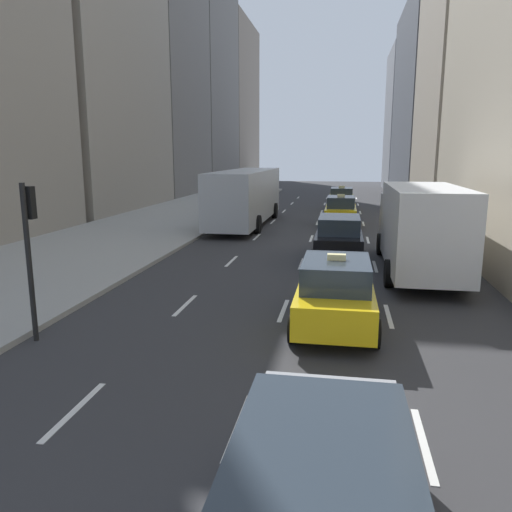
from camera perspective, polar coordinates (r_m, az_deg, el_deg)
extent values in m
cube|color=#9E9E99|center=(28.58, -13.14, 2.98)|extent=(8.00, 66.00, 0.15)
cube|color=white|center=(9.23, -20.00, -16.25)|extent=(0.12, 2.00, 0.01)
cube|color=white|center=(14.33, -8.09, -5.58)|extent=(0.12, 2.00, 0.01)
cube|color=white|center=(19.94, -2.82, -0.59)|extent=(0.12, 2.00, 0.01)
cube|color=white|center=(25.72, 0.10, 2.20)|extent=(0.12, 2.00, 0.01)
cube|color=white|center=(31.59, 1.94, 3.95)|extent=(0.12, 2.00, 0.01)
cube|color=white|center=(37.49, 3.21, 5.15)|extent=(0.12, 2.00, 0.01)
cube|color=white|center=(43.43, 4.14, 6.02)|extent=(0.12, 2.00, 0.01)
cube|color=white|center=(49.38, 4.85, 6.68)|extent=(0.12, 2.00, 0.01)
cube|color=white|center=(8.31, -1.99, -18.81)|extent=(0.12, 2.00, 0.01)
cube|color=white|center=(13.75, 3.15, -6.22)|extent=(0.12, 2.00, 0.01)
cube|color=white|center=(19.53, 5.22, -0.88)|extent=(0.12, 2.00, 0.01)
cube|color=white|center=(25.40, 6.34, 2.01)|extent=(0.12, 2.00, 0.01)
cube|color=white|center=(31.33, 7.03, 3.80)|extent=(0.12, 2.00, 0.01)
cube|color=white|center=(37.28, 7.51, 5.03)|extent=(0.12, 2.00, 0.01)
cube|color=white|center=(43.24, 7.85, 5.92)|extent=(0.12, 2.00, 0.01)
cube|color=white|center=(49.21, 8.12, 6.59)|extent=(0.12, 2.00, 0.01)
cube|color=white|center=(8.28, 18.59, -19.59)|extent=(0.12, 2.00, 0.01)
cube|color=white|center=(13.73, 14.91, -6.63)|extent=(0.12, 2.00, 0.01)
cube|color=white|center=(19.51, 13.45, -1.16)|extent=(0.12, 2.00, 0.01)
cube|color=white|center=(25.39, 12.66, 1.79)|extent=(0.12, 2.00, 0.01)
cube|color=white|center=(31.32, 12.16, 3.63)|extent=(0.12, 2.00, 0.01)
cube|color=white|center=(37.27, 11.83, 4.88)|extent=(0.12, 2.00, 0.01)
cube|color=white|center=(43.23, 11.58, 5.79)|extent=(0.12, 2.00, 0.01)
cube|color=white|center=(49.21, 11.40, 6.48)|extent=(0.12, 2.00, 0.01)
cube|color=gray|center=(40.89, -17.82, 21.07)|extent=(6.00, 15.06, 22.61)
cube|color=slate|center=(54.80, -10.59, 23.80)|extent=(6.00, 13.27, 31.91)
cube|color=slate|center=(68.35, -6.02, 20.59)|extent=(6.00, 15.40, 29.92)
cube|color=gray|center=(84.14, -2.75, 17.07)|extent=(6.00, 17.59, 24.49)
cube|color=gray|center=(35.84, 24.41, 23.20)|extent=(6.00, 10.28, 24.02)
cube|color=#4C515B|center=(49.08, 19.87, 16.06)|extent=(6.00, 16.62, 17.18)
cube|color=gray|center=(63.06, 17.60, 14.52)|extent=(6.00, 10.56, 15.98)
cube|color=yellow|center=(12.54, 9.05, -4.75)|extent=(1.80, 4.40, 0.76)
cube|color=#28333D|center=(12.11, 9.14, -1.92)|extent=(1.58, 2.29, 0.64)
cube|color=#F2E599|center=(12.03, 9.20, -0.11)|extent=(0.44, 0.20, 0.14)
cylinder|color=black|center=(14.00, 5.40, -4.55)|extent=(0.22, 0.66, 0.66)
cylinder|color=black|center=(13.98, 12.80, -4.81)|extent=(0.22, 0.66, 0.66)
cylinder|color=black|center=(11.41, 4.31, -8.32)|extent=(0.22, 0.66, 0.66)
cylinder|color=black|center=(11.39, 13.46, -8.65)|extent=(0.22, 0.66, 0.66)
cube|color=yellow|center=(38.43, 9.72, 6.21)|extent=(1.80, 4.40, 0.76)
cube|color=#28333D|center=(38.10, 9.75, 7.22)|extent=(1.58, 2.29, 0.64)
cube|color=#F2E599|center=(38.08, 9.77, 7.81)|extent=(0.44, 0.20, 0.14)
cylinder|color=black|center=(39.83, 8.41, 5.89)|extent=(0.22, 0.66, 0.66)
cylinder|color=black|center=(39.83, 11.01, 5.80)|extent=(0.22, 0.66, 0.66)
cylinder|color=black|center=(37.12, 8.29, 5.48)|extent=(0.22, 0.66, 0.66)
cylinder|color=black|center=(37.11, 11.08, 5.39)|extent=(0.22, 0.66, 0.66)
cube|color=yellow|center=(30.52, 9.63, 4.85)|extent=(1.80, 4.40, 0.76)
cube|color=#28333D|center=(30.18, 9.67, 6.12)|extent=(1.58, 2.29, 0.64)
cube|color=#F2E599|center=(30.15, 9.70, 6.85)|extent=(0.44, 0.20, 0.14)
cylinder|color=black|center=(31.93, 8.01, 4.51)|extent=(0.22, 0.66, 0.66)
cylinder|color=black|center=(31.93, 11.25, 4.40)|extent=(0.22, 0.66, 0.66)
cylinder|color=black|center=(29.23, 7.82, 3.87)|extent=(0.22, 0.66, 0.66)
cylinder|color=black|center=(29.22, 11.36, 3.75)|extent=(0.22, 0.66, 0.66)
cube|color=#28333D|center=(4.74, 7.56, -23.69)|extent=(1.58, 2.53, 0.64)
cylinder|color=black|center=(6.95, -0.07, -22.37)|extent=(0.22, 0.66, 0.66)
cylinder|color=black|center=(6.92, 16.09, -23.01)|extent=(0.22, 0.66, 0.66)
cube|color=black|center=(20.38, 9.44, 1.64)|extent=(1.80, 4.57, 0.82)
cube|color=#28333D|center=(20.00, 9.50, 3.57)|extent=(1.58, 2.38, 0.64)
cylinder|color=black|center=(21.87, 7.08, 1.29)|extent=(0.22, 0.66, 0.66)
cylinder|color=black|center=(21.86, 11.80, 1.13)|extent=(0.22, 0.66, 0.66)
cylinder|color=black|center=(19.09, 6.65, -0.20)|extent=(0.22, 0.66, 0.66)
cylinder|color=black|center=(19.09, 12.05, -0.39)|extent=(0.22, 0.66, 0.66)
cube|color=#B7BCC1|center=(29.97, -1.15, 6.99)|extent=(2.50, 11.60, 2.90)
cube|color=#28333D|center=(35.60, 0.63, 8.29)|extent=(2.30, 0.12, 1.40)
cube|color=#28333D|center=(30.20, -3.43, 7.67)|extent=(0.08, 9.86, 1.10)
cube|color=yellow|center=(35.56, 0.63, 9.73)|extent=(1.50, 0.10, 0.36)
cylinder|color=black|center=(33.85, -2.07, 5.30)|extent=(0.30, 1.00, 1.00)
cylinder|color=black|center=(33.43, 2.15, 5.22)|extent=(0.30, 1.00, 1.00)
cylinder|color=black|center=(27.30, -5.00, 3.75)|extent=(0.30, 1.00, 1.00)
cylinder|color=black|center=(26.77, 0.19, 3.64)|extent=(0.30, 1.00, 1.00)
cube|color=silver|center=(21.79, 16.94, 3.95)|extent=(2.10, 2.40, 2.10)
cube|color=#28333D|center=(22.89, 16.64, 5.07)|extent=(1.90, 0.10, 0.90)
cube|color=white|center=(17.63, 18.60, 3.14)|extent=(2.30, 6.00, 2.70)
cylinder|color=black|center=(21.84, 14.04, 1.34)|extent=(0.28, 0.90, 0.90)
cylinder|color=black|center=(22.10, 19.48, 1.14)|extent=(0.28, 0.90, 0.90)
cylinder|color=black|center=(16.56, 14.98, -1.93)|extent=(0.28, 0.90, 0.90)
cylinder|color=black|center=(16.93, 22.75, -2.15)|extent=(0.28, 0.90, 0.90)
cylinder|color=black|center=(12.22, -24.49, -0.84)|extent=(0.12, 0.12, 3.60)
cube|color=black|center=(12.17, -24.55, 5.56)|extent=(0.24, 0.20, 0.72)
sphere|color=red|center=(12.24, -24.35, 6.69)|extent=(0.14, 0.14, 0.14)
sphere|color=#4C3F14|center=(12.26, -24.26, 5.62)|extent=(0.14, 0.14, 0.14)
sphere|color=#198C2D|center=(12.28, -24.17, 4.55)|extent=(0.14, 0.14, 0.14)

